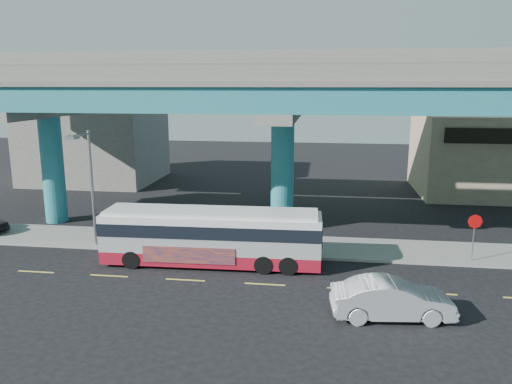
# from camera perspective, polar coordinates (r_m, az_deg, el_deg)

# --- Properties ---
(ground) EXTENTS (120.00, 120.00, 0.00)m
(ground) POSITION_cam_1_polar(r_m,az_deg,el_deg) (24.99, 1.11, -10.25)
(ground) COLOR black
(ground) RESTS_ON ground
(sidewalk) EXTENTS (70.00, 4.00, 0.15)m
(sidewalk) POSITION_cam_1_polar(r_m,az_deg,el_deg) (30.09, 2.37, -6.13)
(sidewalk) COLOR gray
(sidewalk) RESTS_ON ground
(lane_markings) EXTENTS (58.00, 0.12, 0.01)m
(lane_markings) POSITION_cam_1_polar(r_m,az_deg,el_deg) (24.71, 1.03, -10.50)
(lane_markings) COLOR #D8C64C
(lane_markings) RESTS_ON ground
(viaduct) EXTENTS (52.00, 12.40, 11.70)m
(viaduct) POSITION_cam_1_polar(r_m,az_deg,el_deg) (32.15, 3.15, 11.49)
(viaduct) COLOR #227282
(viaduct) RESTS_ON ground
(building_beige) EXTENTS (14.00, 10.23, 7.00)m
(building_beige) POSITION_cam_1_polar(r_m,az_deg,el_deg) (48.77, 26.18, 3.88)
(building_beige) COLOR tan
(building_beige) RESTS_ON ground
(building_concrete) EXTENTS (12.00, 10.00, 9.00)m
(building_concrete) POSITION_cam_1_polar(r_m,az_deg,el_deg) (52.37, -17.93, 6.14)
(building_concrete) COLOR gray
(building_concrete) RESTS_ON ground
(transit_bus) EXTENTS (11.82, 2.86, 3.01)m
(transit_bus) POSITION_cam_1_polar(r_m,az_deg,el_deg) (26.90, -5.08, -4.89)
(transit_bus) COLOR maroon
(transit_bus) RESTS_ON ground
(sedan) EXTENTS (2.80, 5.38, 1.65)m
(sedan) POSITION_cam_1_polar(r_m,az_deg,el_deg) (21.89, 15.29, -11.74)
(sedan) COLOR #B1B1B6
(sedan) RESTS_ON ground
(street_lamp) EXTENTS (0.50, 2.28, 6.84)m
(street_lamp) POSITION_cam_1_polar(r_m,az_deg,el_deg) (30.01, -18.79, 2.19)
(street_lamp) COLOR gray
(street_lamp) RESTS_ON sidewalk
(stop_sign) EXTENTS (0.78, 0.10, 2.59)m
(stop_sign) POSITION_cam_1_polar(r_m,az_deg,el_deg) (29.28, 23.70, -3.73)
(stop_sign) COLOR gray
(stop_sign) RESTS_ON sidewalk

